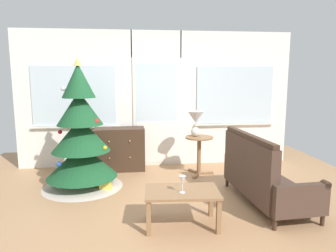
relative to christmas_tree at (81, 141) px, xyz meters
The scene contains 10 objects.
ground_plane 1.72m from the christmas_tree, 36.77° to the right, with size 6.76×6.76×0.00m, color #AD7F56.
back_wall_with_door 1.78m from the christmas_tree, 42.76° to the left, with size 5.20×0.14×2.55m.
christmas_tree is the anchor object (origin of this frame).
dresser_cabinet 1.07m from the christmas_tree, 57.76° to the left, with size 0.91×0.46×0.78m.
settee_sofa 2.68m from the christmas_tree, 20.17° to the right, with size 0.82×1.61×0.96m.
side_table 1.99m from the christmas_tree, 11.95° to the left, with size 0.50×0.48×0.68m.
table_lamp 1.94m from the christmas_tree, 13.49° to the left, with size 0.28×0.28×0.44m.
coffee_table 1.99m from the christmas_tree, 46.58° to the right, with size 0.87×0.57×0.42m.
wine_glass 2.00m from the christmas_tree, 48.06° to the right, with size 0.08×0.08×0.20m.
gift_box 0.75m from the christmas_tree, 24.42° to the right, with size 0.18×0.16×0.18m, color #D8C64C.
Camera 1 is at (-0.43, -3.79, 1.69)m, focal length 32.94 mm.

